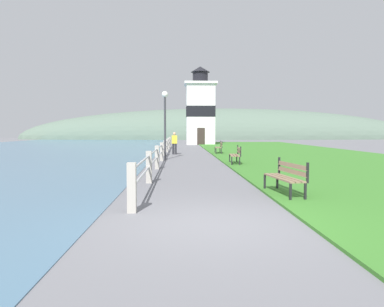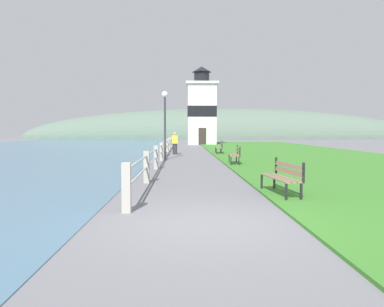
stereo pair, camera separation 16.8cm
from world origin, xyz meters
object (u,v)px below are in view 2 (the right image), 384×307
park_bench_far (220,147)px  lighthouse (202,110)px  park_bench_near (283,175)px  lamp_post (165,112)px  park_bench_midway (236,154)px  person_strolling (175,142)px

park_bench_far → lighthouse: bearing=-85.9°
park_bench_near → lamp_post: (-3.62, 12.27, 2.20)m
park_bench_midway → person_strolling: size_ratio=1.15×
lamp_post → lighthouse: bearing=81.8°
park_bench_far → lamp_post: bearing=56.6°
person_strolling → park_bench_near: bearing=-169.9°
park_bench_midway → lamp_post: bearing=-38.8°
lighthouse → lamp_post: (-3.35, -23.42, -1.38)m
park_bench_midway → park_bench_near: bearing=94.1°
park_bench_near → lamp_post: bearing=-80.4°
park_bench_far → lamp_post: size_ratio=0.43×
park_bench_far → person_strolling: person_strolling is taller
park_bench_near → lighthouse: bearing=-96.4°
park_bench_near → lamp_post: size_ratio=0.47×
park_bench_near → park_bench_far: (0.10, 17.30, -0.00)m
person_strolling → park_bench_midway: bearing=-158.9°
park_bench_midway → person_strolling: 8.65m
park_bench_near → person_strolling: person_strolling is taller
lighthouse → person_strolling: lighthouse is taller
lighthouse → lamp_post: size_ratio=2.36×
park_bench_near → lamp_post: lamp_post is taller
person_strolling → lamp_post: 5.02m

